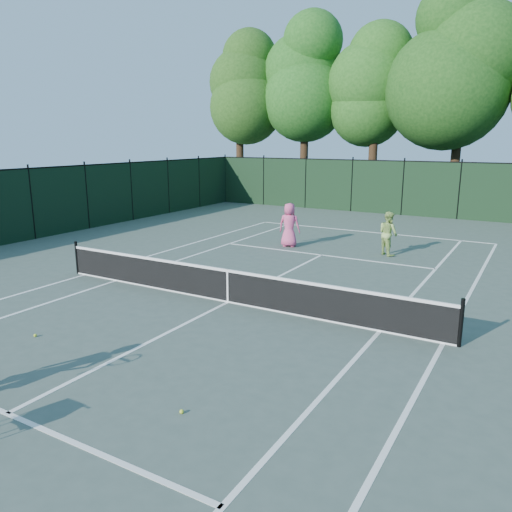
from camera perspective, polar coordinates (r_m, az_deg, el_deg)
The scene contains 19 objects.
ground at distance 13.39m, azimuth -3.22°, elevation -5.30°, with size 90.00×90.00×0.00m, color #445349.
sideline_doubles_left at distance 16.92m, azimuth -18.95°, elevation -2.03°, with size 0.10×23.77×0.01m, color white.
sideline_doubles_right at distance 11.51m, azimuth 20.59°, elevation -9.34°, with size 0.10×23.77×0.01m, color white.
sideline_singles_left at distance 15.94m, azimuth -15.70°, elevation -2.73°, with size 0.10×23.77×0.01m, color white.
sideline_singles_right at distance 11.77m, azimuth 13.96°, elevation -8.35°, with size 0.10×23.77×0.01m, color white.
baseline_far at distance 23.92m, azimuth 12.61°, elevation 2.72°, with size 10.97×0.10×0.01m, color white.
service_line_near at distance 9.21m, azimuth -26.55°, elevation -15.80°, with size 8.23×0.10×0.01m, color white.
service_line_far at distance 18.86m, azimuth 7.51°, elevation 0.12°, with size 8.23×0.10×0.01m, color white.
center_service_line at distance 13.39m, azimuth -3.22°, elevation -5.29°, with size 0.10×12.80×0.01m, color white.
tennis_net at distance 13.25m, azimuth -3.25°, elevation -3.34°, with size 11.69×0.09×1.06m.
fence_far at distance 29.56m, azimuth 16.42°, elevation 7.40°, with size 24.00×0.05×3.00m, color black.
tree_0 at distance 38.01m, azimuth -1.91°, elevation 19.18°, with size 6.40×6.40×13.14m.
tree_1 at distance 36.15m, azimuth 5.71°, elevation 20.28°, with size 6.80×6.80×13.98m.
tree_2 at distance 34.07m, azimuth 13.63°, elevation 18.79°, with size 6.00×6.00×12.40m.
tree_3 at distance 33.60m, azimuth 22.75°, elevation 20.45°, with size 7.00×7.00×14.45m.
player_pink at distance 20.06m, azimuth 3.83°, elevation 3.56°, with size 0.94×0.70×1.77m.
player_green at distance 19.21m, azimuth 14.88°, elevation 2.52°, with size 1.01×0.98×1.64m.
loose_ball_near_cart at distance 8.39m, azimuth -8.49°, elevation -17.17°, with size 0.07×0.07×0.07m, color #D2E72F.
loose_ball_midcourt at distance 12.15m, azimuth -23.92°, elevation -8.29°, with size 0.07×0.07×0.07m, color #C8DE2D.
Camera 1 is at (7.01, -10.58, 4.27)m, focal length 35.00 mm.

